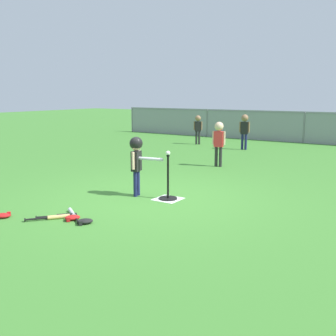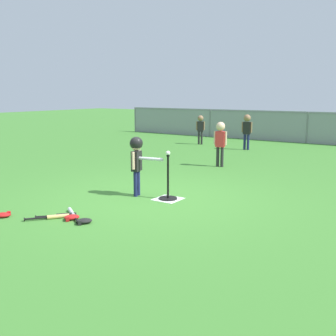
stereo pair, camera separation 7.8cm
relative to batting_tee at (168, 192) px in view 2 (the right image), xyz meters
The scene contains 15 objects.
ground_plane 0.26m from the batting_tee, 158.60° to the right, with size 60.00×60.00×0.00m, color #3D7A2D.
home_plate 0.13m from the batting_tee, ahead, with size 0.44×0.44×0.01m, color white.
batting_tee is the anchor object (origin of this frame).
baseball_on_tee 0.68m from the batting_tee, 90.00° to the left, with size 0.07×0.07×0.07m, color white.
batter_child 0.86m from the batting_tee, 168.51° to the right, with size 0.62×0.30×1.06m.
fielder_near_left 3.42m from the batting_tee, 101.59° to the left, with size 0.33×0.22×1.12m.
fielder_deep_right 6.66m from the batting_tee, 101.68° to the left, with size 0.33×0.23×1.14m.
fielder_deep_center 7.61m from the batting_tee, 115.41° to the left, with size 0.28×0.20×1.03m.
spare_bat_silver 1.72m from the batting_tee, 112.84° to the right, with size 0.64×0.44×0.06m.
spare_bat_wood 2.01m from the batting_tee, 112.53° to the right, with size 0.44×0.53×0.06m.
spare_bat_black 1.88m from the batting_tee, 112.65° to the right, with size 0.44×0.47×0.06m.
glove_by_plate 2.66m from the batting_tee, 123.09° to the right, with size 0.27×0.26×0.07m.
glove_near_bats 1.77m from the batting_tee, 97.97° to the right, with size 0.27×0.27×0.07m.
glove_tossed_aside 1.81m from the batting_tee, 106.65° to the right, with size 0.26×0.27×0.07m.
outfield_fence 9.35m from the batting_tee, 91.30° to the left, with size 16.06×0.06×1.15m.
Camera 2 is at (3.99, -5.48, 1.82)m, focal length 42.81 mm.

